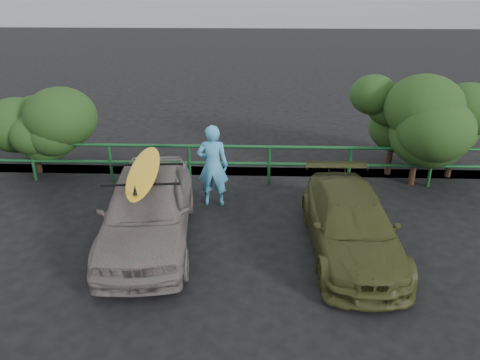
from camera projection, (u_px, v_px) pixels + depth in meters
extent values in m
plane|color=black|center=(211.00, 315.00, 7.36)|extent=(80.00, 80.00, 0.00)
plane|color=#545D67|center=(253.00, 11.00, 62.05)|extent=(200.00, 200.00, 0.00)
imported|color=slate|center=(147.00, 209.00, 9.13)|extent=(2.08, 4.33, 1.43)
imported|color=#3B3F1C|center=(351.00, 225.00, 8.85)|extent=(1.67, 3.92, 1.13)
imported|color=#459FD0|center=(213.00, 166.00, 10.50)|extent=(0.70, 0.46, 1.91)
ellipsoid|color=gold|center=(144.00, 171.00, 8.80)|extent=(0.80, 2.67, 0.08)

